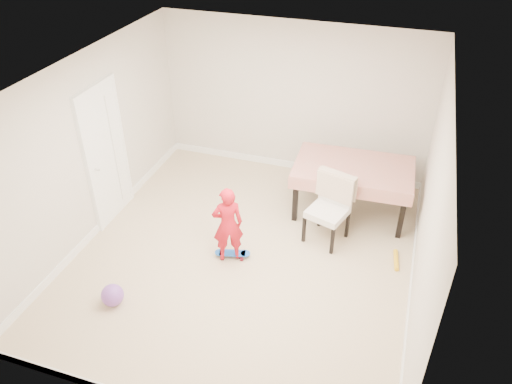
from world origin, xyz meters
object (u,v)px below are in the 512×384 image
(skateboard, at_px, (233,255))
(child, at_px, (228,226))
(balloon, at_px, (112,295))
(dining_table, at_px, (351,189))
(dining_chair, at_px, (327,210))

(skateboard, distance_m, child, 0.53)
(skateboard, xyz_separation_m, balloon, (-1.10, -1.28, 0.10))
(dining_table, distance_m, skateboard, 2.12)
(dining_table, bearing_deg, balloon, -133.05)
(dining_chair, height_order, balloon, dining_chair)
(skateboard, height_order, child, child)
(dining_table, bearing_deg, dining_chair, -107.53)
(child, bearing_deg, dining_chair, -172.66)
(child, bearing_deg, skateboard, -149.34)
(dining_table, distance_m, child, 2.15)
(child, relative_size, balloon, 4.02)
(dining_table, height_order, child, child)
(dining_chair, relative_size, balloon, 3.65)
(dining_chair, xyz_separation_m, child, (-1.17, -0.84, 0.05))
(skateboard, height_order, balloon, balloon)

